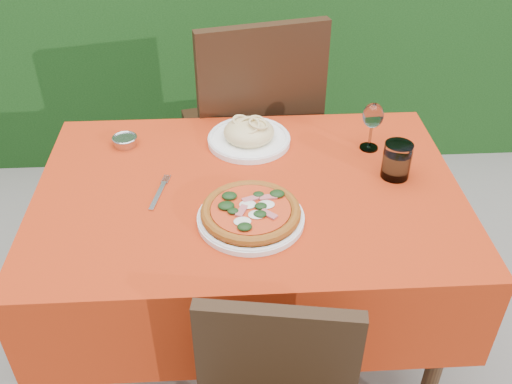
{
  "coord_description": "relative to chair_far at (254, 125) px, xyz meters",
  "views": [
    {
      "loc": [
        -0.05,
        -1.37,
        1.75
      ],
      "look_at": [
        0.02,
        -0.05,
        0.77
      ],
      "focal_mm": 40.0,
      "sensor_mm": 36.0,
      "label": 1
    }
  ],
  "objects": [
    {
      "name": "pizza_plate",
      "position": [
        -0.05,
        -0.77,
        0.17
      ],
      "size": [
        0.29,
        0.29,
        0.06
      ],
      "rotation": [
        0.0,
        0.0,
        -0.06
      ],
      "color": "white",
      "rests_on": "dining_table"
    },
    {
      "name": "ground",
      "position": [
        -0.05,
        -0.62,
        -0.61
      ],
      "size": [
        60.0,
        60.0,
        0.0
      ],
      "primitive_type": "plane",
      "color": "slate",
      "rests_on": "ground"
    },
    {
      "name": "steel_ramekin",
      "position": [
        -0.44,
        -0.35,
        0.16
      ],
      "size": [
        0.08,
        0.08,
        0.03
      ],
      "primitive_type": "cylinder",
      "color": "#B2B2B9",
      "rests_on": "dining_table"
    },
    {
      "name": "water_glass",
      "position": [
        0.4,
        -0.58,
        0.19
      ],
      "size": [
        0.09,
        0.09,
        0.11
      ],
      "color": "silver",
      "rests_on": "dining_table"
    },
    {
      "name": "dining_table",
      "position": [
        -0.05,
        -0.62,
        -0.01
      ],
      "size": [
        1.26,
        0.86,
        0.75
      ],
      "color": "#402814",
      "rests_on": "ground"
    },
    {
      "name": "chair_far",
      "position": [
        0.0,
        0.0,
        0.0
      ],
      "size": [
        0.57,
        0.57,
        1.06
      ],
      "rotation": [
        0.0,
        0.0,
        3.37
      ],
      "color": "black",
      "rests_on": "ground"
    },
    {
      "name": "fork",
      "position": [
        -0.31,
        -0.64,
        0.14
      ],
      "size": [
        0.06,
        0.19,
        0.0
      ],
      "primitive_type": "cube",
      "rotation": [
        0.0,
        0.0,
        -0.21
      ],
      "color": "#B5B5BC",
      "rests_on": "dining_table"
    },
    {
      "name": "wine_glass",
      "position": [
        0.35,
        -0.42,
        0.26
      ],
      "size": [
        0.07,
        0.07,
        0.16
      ],
      "color": "silver",
      "rests_on": "dining_table"
    },
    {
      "name": "pasta_plate",
      "position": [
        -0.04,
        -0.36,
        0.17
      ],
      "size": [
        0.27,
        0.27,
        0.08
      ],
      "rotation": [
        0.0,
        0.0,
        -0.16
      ],
      "color": "white",
      "rests_on": "dining_table"
    }
  ]
}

